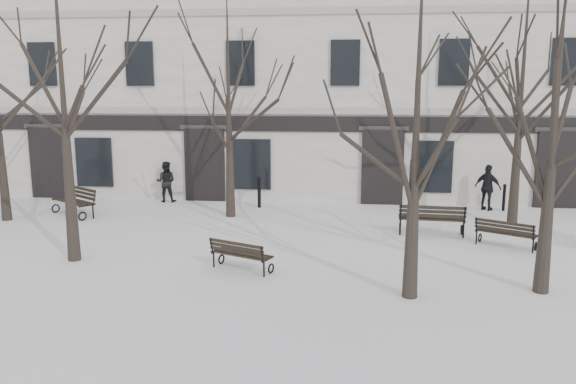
# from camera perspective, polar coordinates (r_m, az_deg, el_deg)

# --- Properties ---
(ground) EXTENTS (100.00, 100.00, 0.00)m
(ground) POSITION_cam_1_polar(r_m,az_deg,el_deg) (14.64, -2.50, -7.22)
(ground) COLOR white
(ground) RESTS_ON ground
(building) EXTENTS (40.40, 10.20, 11.40)m
(building) POSITION_cam_1_polar(r_m,az_deg,el_deg) (26.86, 1.48, 12.74)
(building) COLOR silver
(building) RESTS_ON ground
(tree_1) EXTENTS (5.89, 5.89, 8.41)m
(tree_1) POSITION_cam_1_polar(r_m,az_deg,el_deg) (15.30, -22.15, 12.77)
(tree_1) COLOR black
(tree_1) RESTS_ON ground
(tree_2) EXTENTS (4.98, 4.98, 7.12)m
(tree_2) POSITION_cam_1_polar(r_m,az_deg,el_deg) (11.84, 13.07, 10.22)
(tree_2) COLOR black
(tree_2) RESTS_ON ground
(tree_3) EXTENTS (4.89, 4.89, 6.98)m
(tree_3) POSITION_cam_1_polar(r_m,az_deg,el_deg) (13.10, 25.69, 9.09)
(tree_3) COLOR black
(tree_3) RESTS_ON ground
(tree_5) EXTENTS (5.40, 5.40, 7.71)m
(tree_5) POSITION_cam_1_polar(r_m,az_deg,el_deg) (19.46, -6.10, 11.50)
(tree_5) COLOR black
(tree_5) RESTS_ON ground
(tree_6) EXTENTS (6.07, 6.07, 8.68)m
(tree_6) POSITION_cam_1_polar(r_m,az_deg,el_deg) (19.65, 22.86, 12.52)
(tree_6) COLOR black
(tree_6) RESTS_ON ground
(bench_1) EXTENTS (1.66, 1.17, 0.80)m
(bench_1) POSITION_cam_1_polar(r_m,az_deg,el_deg) (13.94, -4.86, -6.28)
(bench_1) COLOR black
(bench_1) RESTS_ON ground
(bench_2) EXTENTS (1.68, 1.33, 0.82)m
(bench_2) POSITION_cam_1_polar(r_m,az_deg,el_deg) (17.00, 21.23, -3.86)
(bench_2) COLOR black
(bench_2) RESTS_ON ground
(bench_3) EXTENTS (2.02, 1.73, 1.01)m
(bench_3) POSITION_cam_1_polar(r_m,az_deg,el_deg) (21.28, -20.81, -0.78)
(bench_3) COLOR black
(bench_3) RESTS_ON ground
(bench_4) EXTENTS (2.03, 0.88, 1.00)m
(bench_4) POSITION_cam_1_polar(r_m,az_deg,el_deg) (17.72, 14.39, -2.60)
(bench_4) COLOR black
(bench_4) RESTS_ON ground
(bollard_a) EXTENTS (0.15, 0.15, 1.19)m
(bollard_a) POSITION_cam_1_polar(r_m,az_deg,el_deg) (21.21, -2.94, 0.10)
(bollard_a) COLOR black
(bollard_a) RESTS_ON ground
(bollard_b) EXTENTS (0.13, 0.13, 1.00)m
(bollard_b) POSITION_cam_1_polar(r_m,az_deg,el_deg) (22.13, 21.10, -0.42)
(bollard_b) COLOR black
(bollard_b) RESTS_ON ground
(pedestrian_b) EXTENTS (0.84, 0.67, 1.62)m
(pedestrian_b) POSITION_cam_1_polar(r_m,az_deg,el_deg) (22.90, -12.22, -0.97)
(pedestrian_b) COLOR black
(pedestrian_b) RESTS_ON ground
(pedestrian_c) EXTENTS (1.05, 0.94, 1.71)m
(pedestrian_c) POSITION_cam_1_polar(r_m,az_deg,el_deg) (22.09, 19.50, -1.76)
(pedestrian_c) COLOR black
(pedestrian_c) RESTS_ON ground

